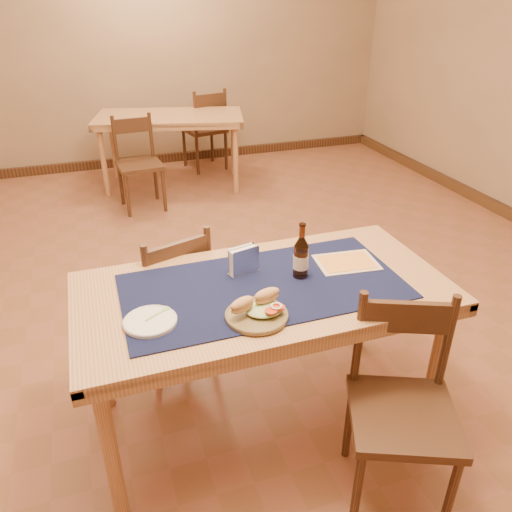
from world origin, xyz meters
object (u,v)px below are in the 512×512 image
object	(u,v)px
chair_main_near	(402,404)
napkin_holder	(244,261)
main_table	(263,303)
sandwich_plate	(258,310)
beer_bottle	(301,257)
back_table	(170,123)
chair_main_far	(169,296)

from	to	relation	value
chair_main_near	napkin_holder	size ratio (longest dim) A/B	5.76
chair_main_near	main_table	bearing A→B (deg)	125.17
sandwich_plate	napkin_holder	bearing A→B (deg)	81.62
beer_bottle	napkin_holder	xyz separation A→B (m)	(-0.23, 0.11, -0.03)
napkin_holder	back_table	bearing A→B (deg)	85.67
back_table	chair_main_far	size ratio (longest dim) A/B	1.88
back_table	chair_main_near	world-z (taller)	chair_main_near
chair_main_near	napkin_holder	bearing A→B (deg)	122.23
chair_main_near	sandwich_plate	bearing A→B (deg)	144.73
main_table	chair_main_far	bearing A→B (deg)	122.08
sandwich_plate	beer_bottle	distance (m)	0.37
chair_main_far	beer_bottle	distance (m)	0.83
chair_main_near	sandwich_plate	size ratio (longest dim) A/B	3.52
main_table	chair_main_near	world-z (taller)	chair_main_near
main_table	back_table	xyz separation A→B (m)	(0.20, 3.43, 0.00)
chair_main_far	beer_bottle	bearing A→B (deg)	-44.63
main_table	back_table	world-z (taller)	same
chair_main_far	napkin_holder	world-z (taller)	napkin_holder
napkin_holder	main_table	bearing A→B (deg)	-71.54
main_table	chair_main_near	size ratio (longest dim) A/B	1.83
back_table	beer_bottle	size ratio (longest dim) A/B	6.31
chair_main_far	napkin_holder	bearing A→B (deg)	-54.01
main_table	chair_main_far	xyz separation A→B (m)	(-0.34, 0.54, -0.22)
sandwich_plate	main_table	bearing A→B (deg)	64.99
sandwich_plate	beer_bottle	bearing A→B (deg)	39.69
beer_bottle	back_table	bearing A→B (deg)	89.64
sandwich_plate	napkin_holder	world-z (taller)	napkin_holder
main_table	sandwich_plate	xyz separation A→B (m)	(-0.10, -0.21, 0.11)
back_table	chair_main_near	bearing A→B (deg)	-87.41
back_table	napkin_holder	bearing A→B (deg)	-94.33
sandwich_plate	chair_main_near	bearing A→B (deg)	-35.27
chair_main_near	beer_bottle	size ratio (longest dim) A/B	3.43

